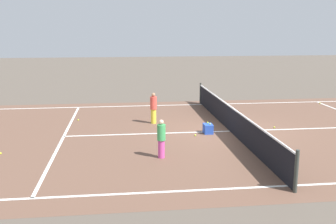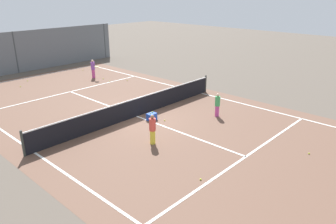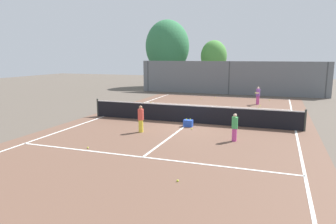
% 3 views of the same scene
% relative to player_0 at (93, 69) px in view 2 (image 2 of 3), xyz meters
% --- Properties ---
extents(ground_plane, '(80.00, 80.00, 0.00)m').
position_rel_player_0_xyz_m(ground_plane, '(-3.11, -8.25, -0.71)').
color(ground_plane, brown).
extents(court_surface, '(13.00, 25.00, 0.01)m').
position_rel_player_0_xyz_m(court_surface, '(-3.11, -8.25, -0.71)').
color(court_surface, brown).
rests_on(court_surface, ground_plane).
extents(tennis_net, '(11.90, 0.10, 1.10)m').
position_rel_player_0_xyz_m(tennis_net, '(-3.11, -8.25, -0.20)').
color(tennis_net, '#333833').
rests_on(tennis_net, ground_plane).
extents(perimeter_fence, '(18.00, 0.12, 3.20)m').
position_rel_player_0_xyz_m(perimeter_fence, '(-3.11, 5.75, 0.89)').
color(perimeter_fence, slate).
rests_on(perimeter_fence, ground_plane).
extents(player_0, '(0.37, 0.87, 1.37)m').
position_rel_player_0_xyz_m(player_0, '(0.00, 0.00, 0.00)').
color(player_0, '#D14799').
rests_on(player_0, ground_plane).
extents(player_1, '(0.28, 0.28, 1.32)m').
position_rel_player_0_xyz_m(player_1, '(-4.78, -11.13, -0.04)').
color(player_1, yellow).
rests_on(player_1, ground_plane).
extents(player_2, '(0.26, 0.26, 1.23)m').
position_rel_player_0_xyz_m(player_2, '(-0.25, -11.26, -0.08)').
color(player_2, '#D14799').
rests_on(player_2, ground_plane).
extents(ball_crate, '(0.47, 0.33, 0.43)m').
position_rel_player_0_xyz_m(ball_crate, '(-2.93, -9.18, -0.53)').
color(ball_crate, blue).
rests_on(ball_crate, ground_plane).
extents(tennis_ball_0, '(0.07, 0.07, 0.07)m').
position_rel_player_0_xyz_m(tennis_ball_0, '(-5.66, -14.37, -0.68)').
color(tennis_ball_0, '#CCE533').
rests_on(tennis_ball_0, ground_plane).
extents(tennis_ball_1, '(0.07, 0.07, 0.07)m').
position_rel_player_0_xyz_m(tennis_ball_1, '(0.80, 2.68, -0.68)').
color(tennis_ball_1, '#CCE533').
rests_on(tennis_ball_1, ground_plane).
extents(tennis_ball_3, '(0.07, 0.07, 0.07)m').
position_rel_player_0_xyz_m(tennis_ball_3, '(-3.80, 2.72, -0.68)').
color(tennis_ball_3, '#CCE533').
rests_on(tennis_ball_3, ground_plane).
extents(tennis_ball_4, '(0.07, 0.07, 0.07)m').
position_rel_player_0_xyz_m(tennis_ball_4, '(-3.18, -8.18, -0.68)').
color(tennis_ball_4, '#CCE533').
rests_on(tennis_ball_4, ground_plane).
extents(tennis_ball_5, '(0.07, 0.07, 0.07)m').
position_rel_player_0_xyz_m(tennis_ball_5, '(0.24, -0.82, -0.68)').
color(tennis_ball_5, '#CCE533').
rests_on(tennis_ball_5, ground_plane).
extents(tennis_ball_6, '(0.07, 0.07, 0.07)m').
position_rel_player_0_xyz_m(tennis_ball_6, '(-3.40, -6.32, -0.68)').
color(tennis_ball_6, '#CCE533').
rests_on(tennis_ball_6, ground_plane).
extents(tennis_ball_7, '(0.07, 0.07, 0.07)m').
position_rel_player_0_xyz_m(tennis_ball_7, '(-4.81, 1.62, -0.68)').
color(tennis_ball_7, '#CCE533').
rests_on(tennis_ball_7, ground_plane).
extents(tennis_ball_8, '(0.07, 0.07, 0.07)m').
position_rel_player_0_xyz_m(tennis_ball_8, '(-1.21, -16.38, -0.68)').
color(tennis_ball_8, '#CCE533').
rests_on(tennis_ball_8, ground_plane).
extents(tennis_ball_9, '(0.07, 0.07, 0.07)m').
position_rel_player_0_xyz_m(tennis_ball_9, '(-2.58, -9.74, -0.68)').
color(tennis_ball_9, '#CCE533').
rests_on(tennis_ball_9, ground_plane).
extents(tennis_ball_10, '(0.07, 0.07, 0.07)m').
position_rel_player_0_xyz_m(tennis_ball_10, '(0.19, -1.63, -0.68)').
color(tennis_ball_10, '#CCE533').
rests_on(tennis_ball_10, ground_plane).
extents(tennis_ball_11, '(0.07, 0.07, 0.07)m').
position_rel_player_0_xyz_m(tennis_ball_11, '(1.16, -2.44, -0.68)').
color(tennis_ball_11, '#CCE533').
rests_on(tennis_ball_11, ground_plane).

